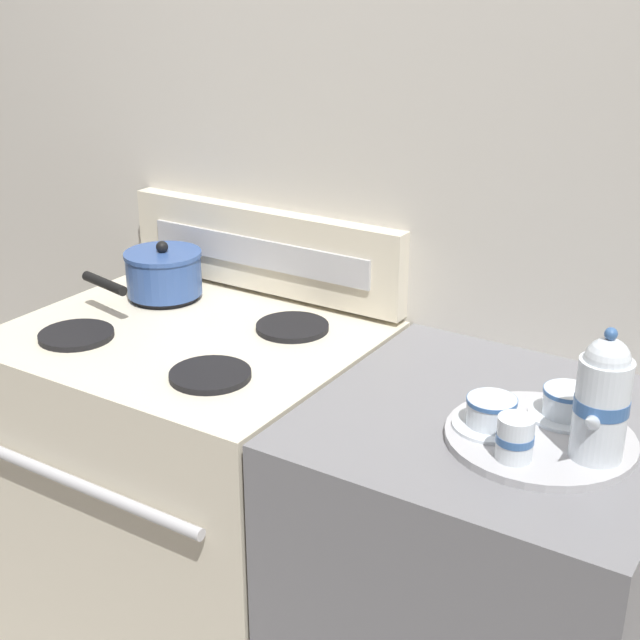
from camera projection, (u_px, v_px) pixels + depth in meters
name	position (u px, v px, depth m)	size (l,w,h in m)	color
wall_back	(395.00, 228.00, 1.91)	(6.00, 0.05, 2.20)	beige
stove	(197.00, 512.00, 2.05)	(0.75, 0.65, 0.91)	beige
control_panel	(263.00, 250.00, 2.07)	(0.73, 0.05, 0.19)	beige
side_counter	(477.00, 625.00, 1.71)	(0.62, 0.62, 0.90)	slate
saucepan	(163.00, 273.00, 2.05)	(0.19, 0.27, 0.13)	#335193
serving_tray	(540.00, 438.00, 1.46)	(0.31, 0.31, 0.01)	#B2B2B7
teapot	(602.00, 399.00, 1.35)	(0.08, 0.14, 0.22)	silver
teacup_left	(491.00, 413.00, 1.47)	(0.13, 0.13, 0.05)	silver
teacup_right	(567.00, 403.00, 1.50)	(0.13, 0.13, 0.05)	silver
creamer_jug	(515.00, 438.00, 1.37)	(0.06, 0.06, 0.07)	silver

